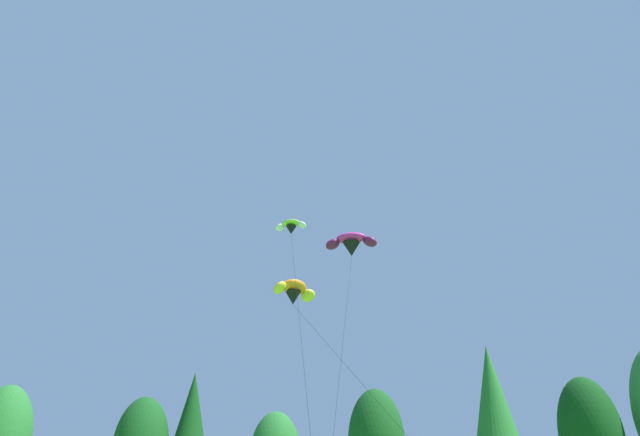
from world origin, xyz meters
TOP-DOWN VIEW (x-y plane):
  - treeline_tree_d at (-17.99, 56.19)m, footprint 4.58×4.58m
  - treeline_tree_g at (8.45, 53.11)m, footprint 4.82×4.82m
  - treeline_tree_h at (16.68, 56.39)m, footprint 5.16×5.16m
  - parafoil_kite_high_lime_white at (-6.65, 40.81)m, footprint 5.60×19.47m
  - parafoil_kite_mid_orange at (-5.61, 36.34)m, footprint 9.33×16.74m
  - parafoil_kite_far_magenta at (-2.25, 41.49)m, footprint 4.03×20.35m

SIDE VIEW (x-z plane):
  - treeline_tree_h at x=16.68m, z-range 1.31..13.74m
  - treeline_tree_d at x=-17.99m, z-range 1.71..15.26m
  - treeline_tree_g at x=8.45m, z-range 1.85..16.48m
  - parafoil_kite_mid_orange at x=-5.61m, z-range 7.44..20.77m
  - parafoil_kite_far_magenta at x=-2.25m, z-range 9.89..29.09m
  - parafoil_kite_high_lime_white at x=-6.65m, z-range 10.68..30.89m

